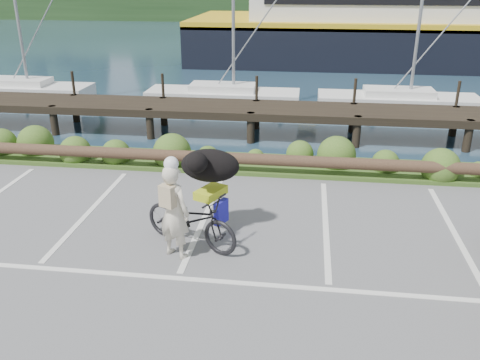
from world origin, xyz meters
name	(u,v)px	position (x,y,z in m)	size (l,w,h in m)	color
ground	(183,266)	(0.00, 0.00, 0.00)	(72.00, 72.00, 0.00)	#57575A
harbor_backdrop	(300,6)	(0.39, 78.47, 0.00)	(170.00, 160.00, 30.00)	#1B3142
vegetation_strip	(228,163)	(0.00, 5.30, 0.05)	(34.00, 1.60, 0.10)	#3D5B21
log_rail	(224,174)	(0.00, 4.60, 0.00)	(32.00, 0.30, 0.60)	#443021
bicycle	(191,219)	(-0.02, 0.81, 0.55)	(0.73, 2.09, 1.10)	black
cyclist	(174,212)	(-0.22, 0.37, 0.91)	(0.66, 0.43, 1.82)	beige
dog	(210,166)	(0.26, 1.42, 1.43)	(1.16, 0.57, 0.67)	black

